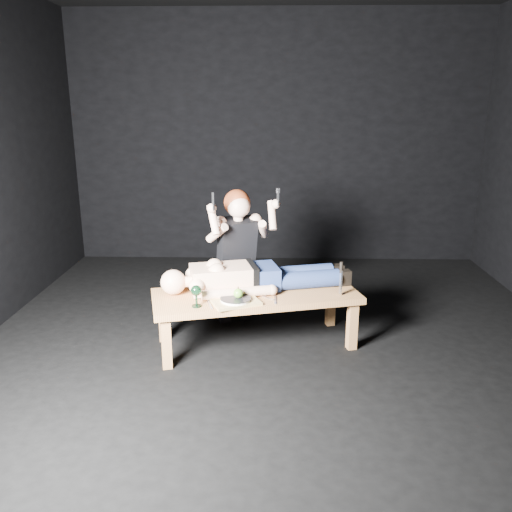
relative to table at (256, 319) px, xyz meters
The scene contains 13 objects.
ground 0.29m from the table, 15.81° to the left, with size 5.00×5.00×0.00m, color black.
back_wall 2.86m from the table, 85.90° to the left, with size 5.00×5.00×0.00m, color black.
table is the anchor object (origin of this frame).
lying_man 0.38m from the table, 81.39° to the left, with size 1.62×0.49×0.26m, color beige, non-canonical shape.
kneeling_woman 0.66m from the table, 112.96° to the left, with size 0.68×0.76×1.27m, color black, non-canonical shape.
serving_tray 0.36m from the table, 124.00° to the right, with size 0.35×0.25×0.02m, color tan.
plate 0.37m from the table, 124.00° to the right, with size 0.23×0.23×0.02m, color white.
apple 0.39m from the table, 121.38° to the right, with size 0.08×0.08×0.08m, color #558B21.
goblet 0.62m from the table, 145.45° to the right, with size 0.08×0.08×0.17m, color black, non-canonical shape.
fork_flat 0.49m from the table, 141.10° to the right, with size 0.02×0.18×0.01m, color #B2B2B7.
knife_flat 0.32m from the table, 44.69° to the right, with size 0.02×0.18×0.01m, color #B2B2B7.
spoon_flat 0.26m from the table, 50.30° to the right, with size 0.02×0.18×0.01m, color #B2B2B7.
carving_knife 0.77m from the table, ahead, with size 0.04×0.04×0.28m, color #B2B2B7, non-canonical shape.
Camera 1 is at (-0.07, -4.06, 1.93)m, focal length 36.99 mm.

